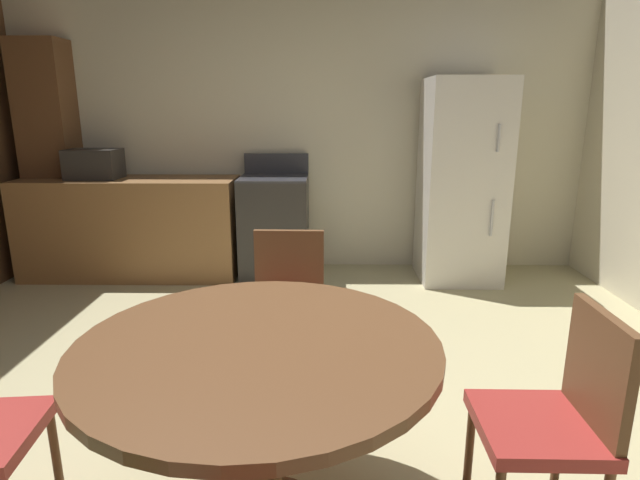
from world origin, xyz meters
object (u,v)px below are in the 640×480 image
at_px(microwave, 94,164).
at_px(chair_east, 558,414).
at_px(chair_north, 288,302).
at_px(dining_table, 259,383).
at_px(refrigerator, 462,182).
at_px(oven_range, 275,226).

relative_size(microwave, chair_east, 0.51).
bearing_deg(chair_north, dining_table, 0.00).
xyz_separation_m(chair_north, chair_east, (1.00, -1.03, 0.00)).
height_order(microwave, dining_table, microwave).
bearing_deg(refrigerator, chair_north, -126.12).
bearing_deg(chair_north, refrigerator, 145.09).
relative_size(microwave, chair_north, 0.51).
xyz_separation_m(microwave, dining_table, (1.84, -2.98, -0.43)).
xyz_separation_m(oven_range, chair_north, (0.26, -1.96, 0.03)).
bearing_deg(microwave, chair_north, -46.53).
bearing_deg(chair_east, dining_table, -0.00).
bearing_deg(refrigerator, oven_range, 178.14).
distance_m(oven_range, chair_north, 1.98).
bearing_deg(oven_range, dining_table, -85.38).
height_order(refrigerator, chair_north, refrigerator).
bearing_deg(dining_table, microwave, 121.65).
distance_m(dining_table, chair_north, 1.02).
relative_size(oven_range, microwave, 2.50).
distance_m(oven_range, dining_table, 2.99).
bearing_deg(oven_range, refrigerator, -1.86).
distance_m(chair_north, chair_east, 1.43).
height_order(oven_range, chair_north, oven_range).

